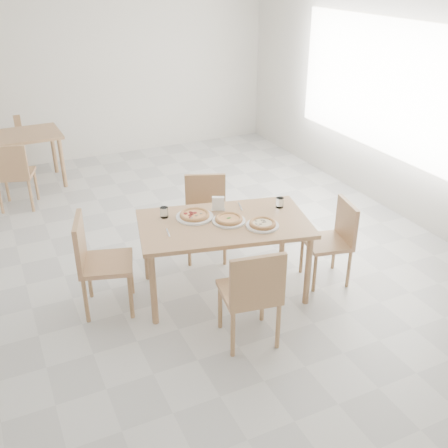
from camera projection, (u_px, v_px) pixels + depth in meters
name	position (u px, v px, depth m)	size (l,w,h in m)	color
room	(380.00, 86.00, 6.50)	(7.28, 7.00, 7.00)	silver
main_table	(224.00, 229.00, 4.85)	(1.71, 1.21, 0.75)	#A68055
chair_south	(252.00, 291.00, 4.20)	(0.52, 0.52, 0.91)	tan
chair_north	(206.00, 211.00, 5.58)	(0.56, 0.56, 0.88)	tan
chair_west	(96.00, 258.00, 4.65)	(0.57, 0.57, 0.93)	tan
chair_east	(335.00, 236.00, 5.12)	(0.49, 0.49, 0.84)	tan
plate_margherita	(229.00, 221.00, 4.81)	(0.31, 0.31, 0.02)	white
plate_mushroom	(262.00, 226.00, 4.73)	(0.30, 0.30, 0.02)	white
plate_pepperoni	(195.00, 217.00, 4.89)	(0.35, 0.35, 0.02)	white
pizza_margherita	(229.00, 219.00, 4.80)	(0.32, 0.32, 0.03)	#EEAA70
pizza_mushroom	(263.00, 223.00, 4.72)	(0.31, 0.31, 0.03)	#EEAA70
pizza_pepperoni	(195.00, 215.00, 4.88)	(0.36, 0.36, 0.03)	#EEAA70
tumbler_a	(280.00, 203.00, 5.07)	(0.08, 0.08, 0.10)	white
tumbler_b	(164.00, 212.00, 4.88)	(0.08, 0.08, 0.10)	white
napkin_holder	(218.00, 204.00, 4.99)	(0.14, 0.11, 0.14)	silver
fork_a	(168.00, 233.00, 4.62)	(0.01, 0.16, 0.01)	silver
fork_b	(240.00, 207.00, 5.10)	(0.02, 0.19, 0.01)	silver
second_table	(10.00, 142.00, 7.19)	(1.37, 0.81, 0.75)	tan
chair_back_s	(13.00, 172.00, 6.58)	(0.55, 0.55, 0.89)	tan
chair_back_n	(9.00, 140.00, 7.87)	(0.46, 0.46, 0.82)	tan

